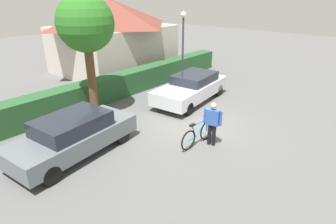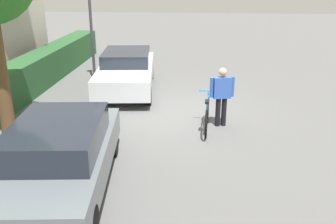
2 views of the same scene
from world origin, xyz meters
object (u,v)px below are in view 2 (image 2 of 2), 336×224
object	(u,v)px
parked_car_near	(60,155)
person_rider	(222,93)
street_lamp	(90,9)
parked_car_far	(126,70)
bicycle	(207,115)

from	to	relation	value
parked_car_near	person_rider	size ratio (longest dim) A/B	2.77
person_rider	street_lamp	xyz separation A→B (m)	(4.12, 4.49, 1.71)
parked_car_near	person_rider	xyz separation A→B (m)	(3.38, -3.04, 0.20)
parked_car_far	person_rider	distance (m)	4.27
parked_car_near	parked_car_far	size ratio (longest dim) A/B	0.95
person_rider	street_lamp	size ratio (longest dim) A/B	0.39
bicycle	street_lamp	xyz separation A→B (m)	(4.43, 4.13, 2.21)
parked_car_far	street_lamp	bearing A→B (deg)	51.80
parked_car_near	person_rider	distance (m)	4.55
person_rider	bicycle	bearing A→B (deg)	129.84
street_lamp	bicycle	bearing A→B (deg)	-137.00
person_rider	parked_car_far	bearing A→B (deg)	45.57
parked_car_near	bicycle	distance (m)	4.09
parked_car_near	street_lamp	world-z (taller)	street_lamp
parked_car_near	street_lamp	distance (m)	7.88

